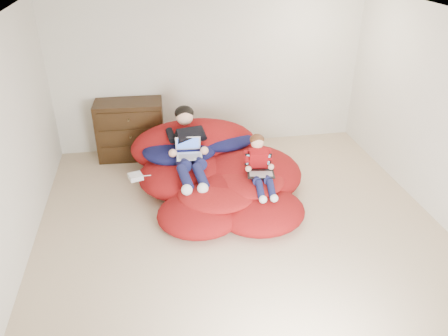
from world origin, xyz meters
TOP-DOWN VIEW (x-y plane):
  - room_shell at (0.00, 0.00)m, footprint 5.10×5.10m
  - dresser at (-1.33, 2.22)m, footprint 1.07×0.61m
  - beanbag_pile at (-0.16, 0.96)m, footprint 2.41×2.40m
  - cream_pillow at (-0.67, 1.66)m, footprint 0.43×0.28m
  - older_boy at (-0.53, 1.09)m, footprint 0.44×1.32m
  - younger_boy at (0.35, 0.50)m, footprint 0.27×0.81m
  - laptop_white at (-0.53, 0.98)m, footprint 0.36×0.35m
  - laptop_black at (0.35, 0.50)m, footprint 0.38×0.40m
  - power_adapter at (-1.26, 0.78)m, footprint 0.21×0.21m

SIDE VIEW (x-z plane):
  - room_shell at x=0.00m, z-range -1.17..1.60m
  - beanbag_pile at x=-0.16m, z-range -0.19..0.71m
  - power_adapter at x=-1.26m, z-range 0.39..0.45m
  - dresser at x=-1.33m, z-range 0.00..0.94m
  - laptop_black at x=0.35m, z-range 0.43..0.67m
  - younger_boy at x=0.35m, z-range 0.30..0.91m
  - cream_pillow at x=-0.67m, z-range 0.48..0.76m
  - laptop_white at x=-0.53m, z-range 0.52..0.76m
  - older_boy at x=-0.53m, z-range 0.31..1.07m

